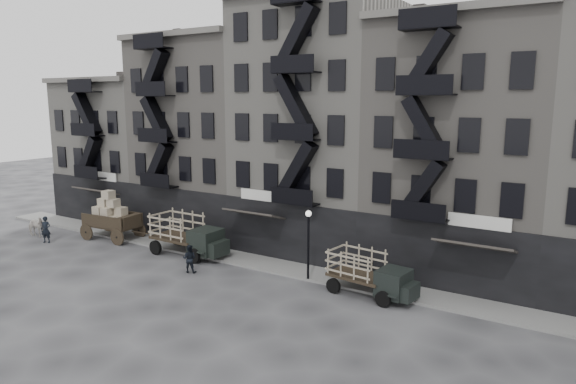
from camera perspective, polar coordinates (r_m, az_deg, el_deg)
The scene contains 13 objects.
ground at distance 30.45m, azimuth -5.24°, elevation -10.20°, with size 140.00×140.00×0.00m, color #38383A.
sidewalk at distance 33.30m, azimuth -1.28°, elevation -8.20°, with size 55.00×2.50×0.15m, color slate.
building_west at distance 49.73m, azimuth -16.91°, elevation 4.52°, with size 10.00×11.35×13.20m.
building_midwest at distance 42.57m, azimuth -8.09°, elevation 5.98°, with size 10.00×11.35×16.20m.
building_center at distance 36.85m, azimuth 3.92°, elevation 6.96°, with size 10.00×11.35×18.20m.
building_mideast at distance 33.38m, azimuth 19.23°, elevation 4.33°, with size 10.00×11.35×16.20m.
lamp_post at distance 30.07m, azimuth 2.27°, elevation -4.86°, with size 0.36×0.36×4.28m.
horse at distance 44.70m, azimuth -26.29°, elevation -3.45°, with size 0.90×1.98×1.68m, color beige.
wagon at distance 41.51m, azimuth -19.09°, elevation -2.07°, with size 4.64×2.75×3.77m.
stake_truck_west at distance 35.95m, azimuth -11.14°, elevation -4.39°, with size 5.79×2.47×2.88m.
stake_truck_east at distance 28.61m, azimuth 9.05°, elevation -8.64°, with size 5.13×2.54×2.48m.
pedestrian_west at distance 42.56m, azimuth -25.31°, elevation -3.79°, with size 0.73×0.48×2.00m, color black.
pedestrian_mid at distance 32.64m, azimuth -10.90°, elevation -7.28°, with size 0.86×0.67×1.77m, color black.
Camera 1 is at (17.45, -22.56, 10.66)m, focal length 32.00 mm.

